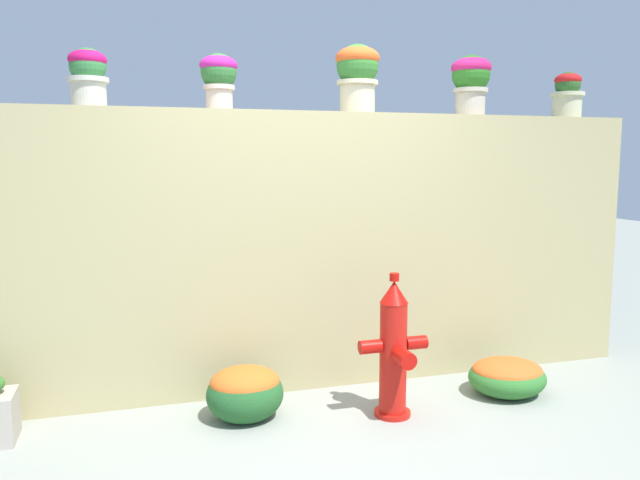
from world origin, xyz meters
The scene contains 10 objects.
ground_plane centered at (0.00, 0.00, 0.00)m, with size 24.00×24.00×0.00m, color gray.
stone_wall centered at (0.00, 1.19, 0.98)m, with size 5.30×0.36×1.96m, color tan.
potted_plant_1 centered at (-1.34, 1.17, 2.17)m, with size 0.25×0.25×0.37m.
potted_plant_2 centered at (-0.51, 1.21, 2.20)m, with size 0.26×0.26×0.38m.
potted_plant_3 centered at (0.48, 1.21, 2.26)m, with size 0.32×0.32×0.49m.
potted_plant_4 centered at (1.37, 1.15, 2.23)m, with size 0.30×0.30×0.45m.
potted_plant_5 centered at (2.28, 1.21, 2.16)m, with size 0.27×0.27×0.37m.
fire_hydrant centered at (0.45, 0.41, 0.43)m, with size 0.45×0.36×0.93m.
flower_bush_left centered at (1.36, 0.53, 0.13)m, with size 0.55×0.49×0.26m.
flower_bush_right centered at (-0.46, 0.64, 0.18)m, with size 0.49×0.44×0.35m.
Camera 1 is at (-1.10, -3.11, 1.62)m, focal length 34.91 mm.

